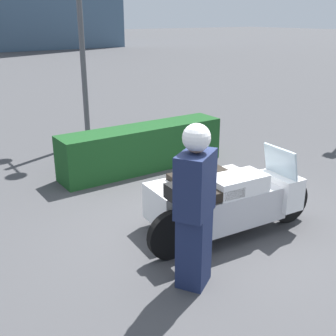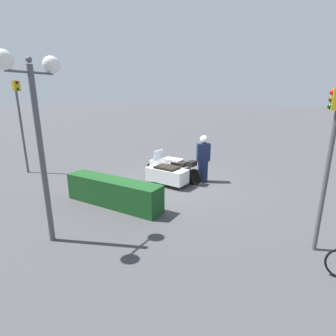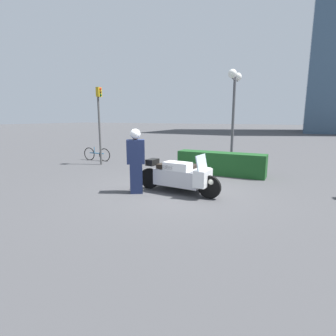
{
  "view_description": "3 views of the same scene",
  "coord_description": "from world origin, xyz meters",
  "px_view_note": "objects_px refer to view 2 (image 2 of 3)",
  "views": [
    {
      "loc": [
        -3.2,
        -3.82,
        2.77
      ],
      "look_at": [
        -0.07,
        0.76,
        0.75
      ],
      "focal_mm": 45.0,
      "sensor_mm": 36.0,
      "label": 1
    },
    {
      "loc": [
        -4.48,
        8.31,
        3.26
      ],
      "look_at": [
        -0.13,
        0.84,
        0.83
      ],
      "focal_mm": 28.0,
      "sensor_mm": 36.0,
      "label": 2
    },
    {
      "loc": [
        3.25,
        -6.74,
        2.1
      ],
      "look_at": [
        -0.14,
        0.01,
        0.64
      ],
      "focal_mm": 28.0,
      "sensor_mm": 36.0,
      "label": 3
    }
  ],
  "objects_px": {
    "twin_lamp_post": "(34,100)",
    "hedge_bush_curbside": "(113,192)",
    "police_motorcycle": "(168,171)",
    "traffic_light_far": "(329,150)",
    "traffic_light_near": "(20,115)",
    "officer_rider": "(203,158)"
  },
  "relations": [
    {
      "from": "police_motorcycle",
      "to": "traffic_light_far",
      "type": "bearing_deg",
      "value": 159.89
    },
    {
      "from": "police_motorcycle",
      "to": "hedge_bush_curbside",
      "type": "height_order",
      "value": "police_motorcycle"
    },
    {
      "from": "police_motorcycle",
      "to": "traffic_light_far",
      "type": "xyz_separation_m",
      "value": [
        -5.02,
        2.3,
        1.77
      ]
    },
    {
      "from": "officer_rider",
      "to": "traffic_light_near",
      "type": "relative_size",
      "value": 0.47
    },
    {
      "from": "traffic_light_near",
      "to": "traffic_light_far",
      "type": "distance_m",
      "value": 10.94
    },
    {
      "from": "traffic_light_near",
      "to": "police_motorcycle",
      "type": "bearing_deg",
      "value": 15.85
    },
    {
      "from": "police_motorcycle",
      "to": "officer_rider",
      "type": "height_order",
      "value": "officer_rider"
    },
    {
      "from": "officer_rider",
      "to": "traffic_light_near",
      "type": "distance_m",
      "value": 7.65
    },
    {
      "from": "police_motorcycle",
      "to": "twin_lamp_post",
      "type": "distance_m",
      "value": 5.61
    },
    {
      "from": "twin_lamp_post",
      "to": "traffic_light_far",
      "type": "xyz_separation_m",
      "value": [
        -5.24,
        -2.62,
        -0.93
      ]
    },
    {
      "from": "police_motorcycle",
      "to": "traffic_light_near",
      "type": "xyz_separation_m",
      "value": [
        5.91,
        1.87,
        2.01
      ]
    },
    {
      "from": "police_motorcycle",
      "to": "officer_rider",
      "type": "bearing_deg",
      "value": -139.76
    },
    {
      "from": "traffic_light_near",
      "to": "traffic_light_far",
      "type": "relative_size",
      "value": 1.12
    },
    {
      "from": "twin_lamp_post",
      "to": "hedge_bush_curbside",
      "type": "bearing_deg",
      "value": -86.75
    },
    {
      "from": "officer_rider",
      "to": "traffic_light_near",
      "type": "bearing_deg",
      "value": -101.29
    },
    {
      "from": "twin_lamp_post",
      "to": "officer_rider",
      "type": "bearing_deg",
      "value": -103.1
    },
    {
      "from": "hedge_bush_curbside",
      "to": "twin_lamp_post",
      "type": "distance_m",
      "value": 3.55
    },
    {
      "from": "traffic_light_near",
      "to": "twin_lamp_post",
      "type": "bearing_deg",
      "value": -29.9
    },
    {
      "from": "traffic_light_far",
      "to": "hedge_bush_curbside",
      "type": "bearing_deg",
      "value": -3.83
    },
    {
      "from": "hedge_bush_curbside",
      "to": "traffic_light_far",
      "type": "relative_size",
      "value": 0.96
    },
    {
      "from": "hedge_bush_curbside",
      "to": "traffic_light_near",
      "type": "relative_size",
      "value": 0.85
    },
    {
      "from": "officer_rider",
      "to": "hedge_bush_curbside",
      "type": "relative_size",
      "value": 0.56
    }
  ]
}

